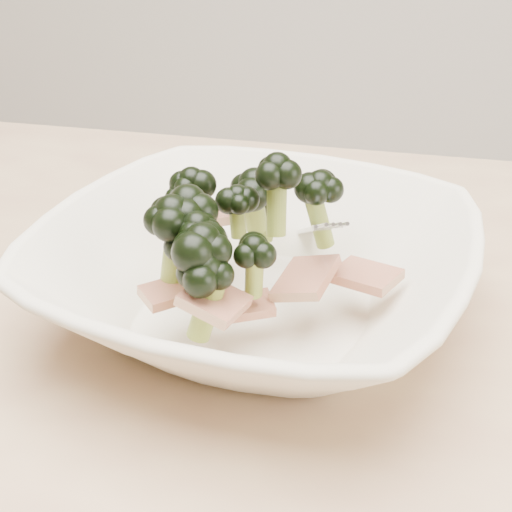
{
  "coord_description": "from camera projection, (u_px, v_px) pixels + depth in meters",
  "views": [
    {
      "loc": [
        0.16,
        -0.4,
        1.04
      ],
      "look_at": [
        0.06,
        0.03,
        0.8
      ],
      "focal_mm": 50.0,
      "sensor_mm": 36.0,
      "label": 1
    }
  ],
  "objects": [
    {
      "name": "dining_table",
      "position": [
        173.0,
        431.0,
        0.56
      ],
      "size": [
        1.2,
        0.8,
        0.75
      ],
      "color": "tan",
      "rests_on": "ground"
    },
    {
      "name": "broccoli_dish",
      "position": [
        253.0,
        267.0,
        0.51
      ],
      "size": [
        0.35,
        0.35,
        0.13
      ],
      "color": "beige",
      "rests_on": "dining_table"
    }
  ]
}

